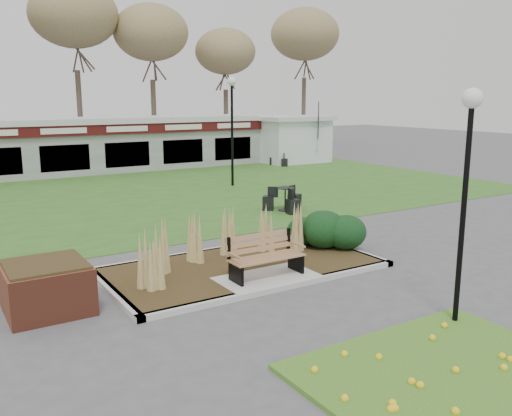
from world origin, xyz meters
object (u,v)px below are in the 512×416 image
service_hut (292,139)px  lamp_post_near_left (468,156)px  brick_planter (47,287)px  food_pavilion (58,146)px  patio_umbrella (318,137)px  bistro_set_d (282,161)px  bistro_set_b (285,203)px  lamp_post_far_right (232,107)px  park_bench (265,255)px

service_hut → lamp_post_near_left: 24.61m
brick_planter → food_pavilion: size_ratio=0.06×
patio_umbrella → service_hut: bearing=111.5°
bistro_set_d → patio_umbrella: 2.66m
service_hut → bistro_set_b: (-8.82, -11.87, -1.15)m
lamp_post_far_right → patio_umbrella: size_ratio=1.86×
food_pavilion → bistro_set_d: size_ratio=17.98×
patio_umbrella → park_bench: bearing=-131.5°
lamp_post_near_left → bistro_set_b: 10.46m
park_bench → lamp_post_near_left: size_ratio=0.41×
lamp_post_far_right → bistro_set_b: (-1.15, -5.81, -3.25)m
food_pavilion → lamp_post_near_left: lamp_post_near_left is taller
bistro_set_d → patio_umbrella: bearing=-16.1°
lamp_post_near_left → patio_umbrella: bearing=57.6°
park_bench → bistro_set_b: size_ratio=1.10×
brick_planter → bistro_set_d: bearing=44.1°
bistro_set_d → food_pavilion: bearing=165.7°
brick_planter → lamp_post_far_right: (10.23, 10.94, 3.07)m
lamp_post_far_right → patio_umbrella: lamp_post_far_right is taller
park_bench → lamp_post_near_left: (1.63, -3.75, 2.43)m
bistro_set_d → lamp_post_far_right: bearing=-141.1°
bistro_set_b → lamp_post_near_left: bearing=-107.6°
bistro_set_b → bistro_set_d: bearing=55.8°
patio_umbrella → brick_planter: bearing=-140.6°
lamp_post_near_left → patio_umbrella: (12.55, 19.78, -1.36)m
lamp_post_far_right → patio_umbrella: 9.60m
service_hut → lamp_post_far_right: (-7.67, -6.06, 2.09)m
bistro_set_b → bistro_set_d: bistro_set_b is taller
brick_planter → bistro_set_b: 10.43m
lamp_post_far_right → park_bench: bearing=-116.5°
food_pavilion → service_hut: (13.50, -1.96, -0.03)m
bistro_set_b → patio_umbrella: size_ratio=0.59×
patio_umbrella → bistro_set_b: bearing=-133.1°
park_bench → bistro_set_b: (4.68, 5.88, -0.29)m
brick_planter → lamp_post_near_left: (6.03, -4.50, 2.54)m
lamp_post_near_left → lamp_post_far_right: bearing=74.8°
park_bench → bistro_set_b: park_bench is taller
lamp_post_near_left → bistro_set_d: bearing=63.1°
brick_planter → service_hut: service_hut is taller
service_hut → patio_umbrella: bearing=-68.5°
lamp_post_far_right → brick_planter: bearing=-133.1°
brick_planter → lamp_post_far_right: 15.29m
service_hut → lamp_post_near_left: bearing=-118.9°
park_bench → service_hut: size_ratio=0.39×
park_bench → lamp_post_near_left: 4.75m
service_hut → patio_umbrella: (0.68, -1.72, 0.20)m
brick_planter → service_hut: size_ratio=0.34×
food_pavilion → lamp_post_near_left: bearing=-86.0°
lamp_post_far_right → bistro_set_b: lamp_post_far_right is taller
brick_planter → patio_umbrella: patio_umbrella is taller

